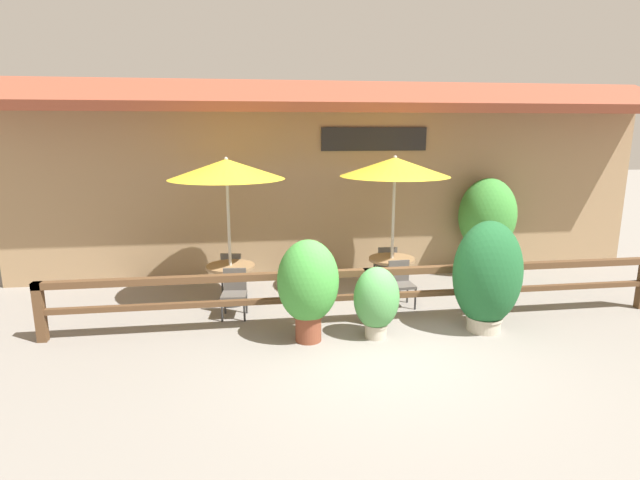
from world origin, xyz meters
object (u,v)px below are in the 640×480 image
(patio_umbrella_near, at_px, (227,169))
(potted_plant_small_flowering, at_px, (487,217))
(potted_plant_broad_leaf, at_px, (487,275))
(dining_table_near, at_px, (231,273))
(potted_plant_entrance_palm, at_px, (377,300))
(chair_near_streetside, at_px, (234,291))
(chair_near_wallside, at_px, (233,270))
(patio_umbrella_middle, at_px, (395,167))
(chair_middle_streetside, at_px, (401,282))
(potted_plant_tall_tropical, at_px, (308,284))
(chair_middle_wallside, at_px, (386,263))
(dining_table_middle, at_px, (392,265))

(patio_umbrella_near, height_order, potted_plant_small_flowering, patio_umbrella_near)
(potted_plant_broad_leaf, bearing_deg, dining_table_near, 155.42)
(potted_plant_entrance_palm, bearing_deg, chair_near_streetside, 150.68)
(chair_near_wallside, bearing_deg, patio_umbrella_middle, 179.41)
(chair_near_wallside, bearing_deg, potted_plant_broad_leaf, 158.05)
(chair_near_streetside, bearing_deg, potted_plant_broad_leaf, -11.30)
(chair_near_wallside, bearing_deg, patio_umbrella_near, 98.70)
(patio_umbrella_middle, height_order, chair_middle_streetside, patio_umbrella_middle)
(potted_plant_tall_tropical, bearing_deg, patio_umbrella_near, 123.19)
(potted_plant_entrance_palm, xyz_separation_m, potted_plant_small_flowering, (3.31, 3.09, 0.69))
(chair_middle_wallside, xyz_separation_m, potted_plant_broad_leaf, (0.92, -2.61, 0.46))
(dining_table_near, distance_m, potted_plant_broad_leaf, 4.52)
(chair_middle_wallside, distance_m, potted_plant_small_flowering, 2.60)
(potted_plant_broad_leaf, xyz_separation_m, potted_plant_small_flowering, (1.49, 3.06, 0.37))
(patio_umbrella_near, bearing_deg, chair_middle_wallside, 12.97)
(patio_umbrella_near, relative_size, potted_plant_broad_leaf, 1.51)
(dining_table_middle, relative_size, potted_plant_entrance_palm, 0.79)
(chair_middle_streetside, distance_m, chair_middle_wallside, 1.29)
(chair_near_streetside, relative_size, patio_umbrella_middle, 0.31)
(patio_umbrella_near, distance_m, dining_table_middle, 3.66)
(chair_middle_wallside, height_order, potted_plant_tall_tropical, potted_plant_tall_tropical)
(chair_near_wallside, xyz_separation_m, potted_plant_tall_tropical, (1.21, -2.53, 0.45))
(chair_near_streetside, xyz_separation_m, chair_middle_streetside, (3.03, 0.10, 0.00))
(dining_table_middle, distance_m, potted_plant_broad_leaf, 2.22)
(chair_middle_streetside, xyz_separation_m, potted_plant_broad_leaf, (1.00, -1.32, 0.46))
(chair_middle_streetside, relative_size, potted_plant_entrance_palm, 0.73)
(dining_table_near, bearing_deg, dining_table_middle, 1.62)
(chair_near_streetside, height_order, chair_middle_streetside, same)
(chair_near_streetside, relative_size, chair_near_wallside, 1.00)
(dining_table_middle, bearing_deg, potted_plant_tall_tropical, -134.00)
(chair_middle_wallside, bearing_deg, dining_table_middle, 86.46)
(dining_table_near, xyz_separation_m, potted_plant_entrance_palm, (2.29, -1.90, 0.02))
(patio_umbrella_near, relative_size, potted_plant_entrance_palm, 2.39)
(potted_plant_small_flowering, bearing_deg, potted_plant_tall_tropical, -145.07)
(dining_table_middle, relative_size, potted_plant_tall_tropical, 0.56)
(chair_near_streetside, distance_m, potted_plant_small_flowering, 5.88)
(dining_table_middle, bearing_deg, chair_near_streetside, -166.20)
(patio_umbrella_middle, height_order, potted_plant_entrance_palm, patio_umbrella_middle)
(potted_plant_tall_tropical, relative_size, potted_plant_entrance_palm, 1.40)
(dining_table_near, relative_size, potted_plant_entrance_palm, 0.79)
(chair_middle_streetside, height_order, potted_plant_small_flowering, potted_plant_small_flowering)
(chair_middle_wallside, xyz_separation_m, potted_plant_small_flowering, (2.42, 0.45, 0.84))
(chair_near_streetside, relative_size, chair_middle_streetside, 1.00)
(potted_plant_broad_leaf, bearing_deg, potted_plant_tall_tropical, 179.86)
(chair_middle_streetside, height_order, chair_middle_wallside, same)
(chair_middle_streetside, xyz_separation_m, potted_plant_tall_tropical, (-1.88, -1.31, 0.45))
(chair_middle_streetside, distance_m, potted_plant_broad_leaf, 1.72)
(chair_near_streetside, xyz_separation_m, potted_plant_small_flowering, (5.52, 1.84, 0.84))
(potted_plant_broad_leaf, distance_m, potted_plant_entrance_palm, 1.84)
(chair_near_wallside, bearing_deg, potted_plant_small_flowering, -164.77)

